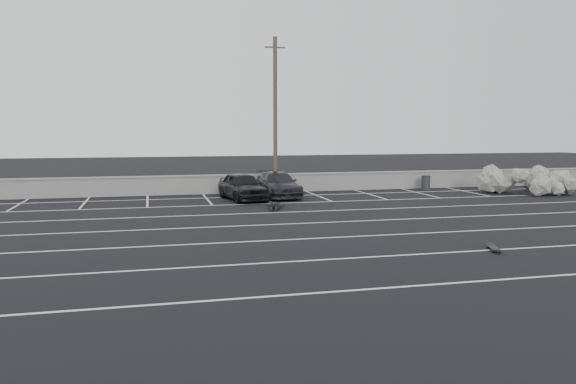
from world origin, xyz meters
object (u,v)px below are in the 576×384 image
object	(u,v)px
riprap_pile	(524,185)
utility_pole	(275,115)
trash_bin	(426,183)
car_right	(278,185)
skateboard	(494,248)
car_left	(243,186)
person	(275,204)

from	to	relation	value
riprap_pile	utility_pole	bearing A→B (deg)	165.87
utility_pole	trash_bin	xyz separation A→B (m)	(9.15, -0.27, -3.94)
car_right	trash_bin	size ratio (longest dim) A/B	5.26
riprap_pile	skateboard	xyz separation A→B (m)	(-10.55, -12.87, -0.43)
car_right	riprap_pile	xyz separation A→B (m)	(13.76, -1.88, -0.15)
car_left	utility_pole	xyz separation A→B (m)	(2.26, 2.45, 3.67)
car_right	riprap_pile	distance (m)	13.89
car_left	person	distance (m)	3.73
utility_pole	skateboard	world-z (taller)	utility_pole
trash_bin	skateboard	xyz separation A→B (m)	(-6.15, -16.01, -0.36)
car_right	trash_bin	xyz separation A→B (m)	(9.37, 1.26, -0.22)
trash_bin	car_left	bearing A→B (deg)	-169.21
riprap_pile	car_right	bearing A→B (deg)	172.22
utility_pole	car_right	bearing A→B (deg)	-98.11
person	skateboard	xyz separation A→B (m)	(4.35, -10.25, -0.14)
car_right	trash_bin	world-z (taller)	car_right
utility_pole	person	bearing A→B (deg)	-102.61
car_left	person	xyz separation A→B (m)	(0.91, -3.59, -0.49)
person	skateboard	size ratio (longest dim) A/B	2.68
car_right	person	world-z (taller)	car_right
trash_bin	person	distance (m)	11.98
car_left	car_right	size ratio (longest dim) A/B	0.91
trash_bin	skateboard	world-z (taller)	trash_bin
trash_bin	person	size ratio (longest dim) A/B	0.38
car_right	skateboard	bearing A→B (deg)	-78.99
car_left	car_right	world-z (taller)	car_left
utility_pole	car_left	bearing A→B (deg)	-132.78
utility_pole	skateboard	size ratio (longest dim) A/B	10.08
car_left	skateboard	bearing A→B (deg)	-78.81
person	riprap_pile	bearing A→B (deg)	27.45
car_right	skateboard	world-z (taller)	car_right
car_left	riprap_pile	distance (m)	15.84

